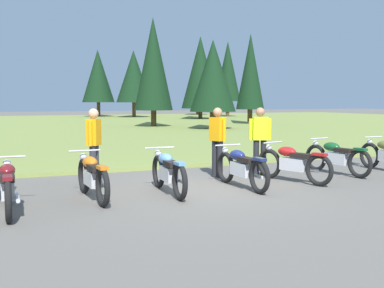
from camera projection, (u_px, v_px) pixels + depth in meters
The scene contains 12 objects.
ground_plane at pixel (204, 190), 9.93m from camera, with size 140.00×140.00×0.00m, color #605B54.
grass_moorland at pixel (49, 126), 32.80m from camera, with size 80.00×44.00×0.10m, color olive.
forest_treeline at pixel (90, 72), 42.09m from camera, with size 40.88×28.64×8.62m.
motorcycle_maroon at pixel (8, 186), 7.88m from camera, with size 0.62×2.10×0.88m.
motorcycle_orange at pixel (92, 176), 8.94m from camera, with size 0.62×2.10×0.88m.
motorcycle_sky_blue at pixel (168, 172), 9.49m from camera, with size 0.62×2.10×0.88m.
motorcycle_navy at pixel (241, 167), 10.10m from camera, with size 0.62×2.10×0.88m.
motorcycle_red at pixel (293, 163), 10.84m from camera, with size 0.82×2.04×0.88m.
motorcycle_british_green at pixel (337, 157), 11.94m from camera, with size 0.65×2.09×0.88m.
rider_checking_bike at pixel (94, 142), 10.35m from camera, with size 0.38×0.48×1.67m.
rider_in_hivis_vest at pixel (260, 137), 11.69m from camera, with size 0.52×0.33×1.67m.
rider_with_back_turned at pixel (217, 138), 11.45m from camera, with size 0.31×0.53×1.67m.
Camera 1 is at (-4.15, -8.89, 1.86)m, focal length 44.98 mm.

